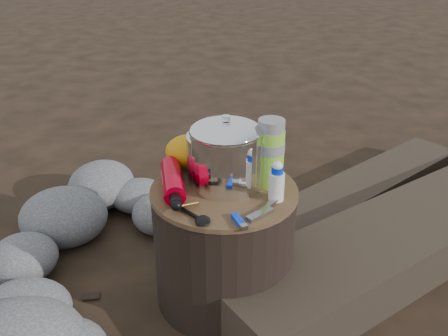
{
  "coord_description": "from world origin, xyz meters",
  "views": [
    {
      "loc": [
        0.04,
        -1.31,
        1.13
      ],
      "look_at": [
        0.0,
        0.0,
        0.48
      ],
      "focal_mm": 39.72,
      "sensor_mm": 36.0,
      "label": 1
    }
  ],
  "objects_px": {
    "thermos": "(270,153)",
    "camping_pot": "(226,153)",
    "fuel_bottle": "(173,181)",
    "travel_mug": "(251,149)",
    "stump": "(224,245)",
    "log_main": "(444,219)"
  },
  "relations": [
    {
      "from": "camping_pot",
      "to": "travel_mug",
      "type": "distance_m",
      "value": 0.16
    },
    {
      "from": "log_main",
      "to": "travel_mug",
      "type": "xyz_separation_m",
      "value": [
        -0.77,
        -0.2,
        0.38
      ]
    },
    {
      "from": "thermos",
      "to": "camping_pot",
      "type": "bearing_deg",
      "value": -176.26
    },
    {
      "from": "log_main",
      "to": "thermos",
      "type": "bearing_deg",
      "value": -101.86
    },
    {
      "from": "stump",
      "to": "log_main",
      "type": "distance_m",
      "value": 0.94
    },
    {
      "from": "thermos",
      "to": "fuel_bottle",
      "type": "bearing_deg",
      "value": -170.78
    },
    {
      "from": "camping_pot",
      "to": "travel_mug",
      "type": "bearing_deg",
      "value": 60.34
    },
    {
      "from": "fuel_bottle",
      "to": "travel_mug",
      "type": "height_order",
      "value": "travel_mug"
    },
    {
      "from": "fuel_bottle",
      "to": "thermos",
      "type": "relative_size",
      "value": 1.28
    },
    {
      "from": "thermos",
      "to": "stump",
      "type": "bearing_deg",
      "value": -165.94
    },
    {
      "from": "log_main",
      "to": "camping_pot",
      "type": "height_order",
      "value": "camping_pot"
    },
    {
      "from": "fuel_bottle",
      "to": "travel_mug",
      "type": "relative_size",
      "value": 2.15
    },
    {
      "from": "log_main",
      "to": "travel_mug",
      "type": "relative_size",
      "value": 16.74
    },
    {
      "from": "travel_mug",
      "to": "fuel_bottle",
      "type": "bearing_deg",
      "value": -143.48
    },
    {
      "from": "fuel_bottle",
      "to": "log_main",
      "type": "bearing_deg",
      "value": 9.62
    },
    {
      "from": "log_main",
      "to": "travel_mug",
      "type": "height_order",
      "value": "travel_mug"
    },
    {
      "from": "fuel_bottle",
      "to": "stump",
      "type": "bearing_deg",
      "value": -6.16
    },
    {
      "from": "log_main",
      "to": "travel_mug",
      "type": "distance_m",
      "value": 0.89
    },
    {
      "from": "log_main",
      "to": "travel_mug",
      "type": "bearing_deg",
      "value": -111.85
    },
    {
      "from": "stump",
      "to": "thermos",
      "type": "xyz_separation_m",
      "value": [
        0.14,
        0.03,
        0.31
      ]
    },
    {
      "from": "stump",
      "to": "thermos",
      "type": "height_order",
      "value": "thermos"
    },
    {
      "from": "log_main",
      "to": "camping_pot",
      "type": "relative_size",
      "value": 9.76
    }
  ]
}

